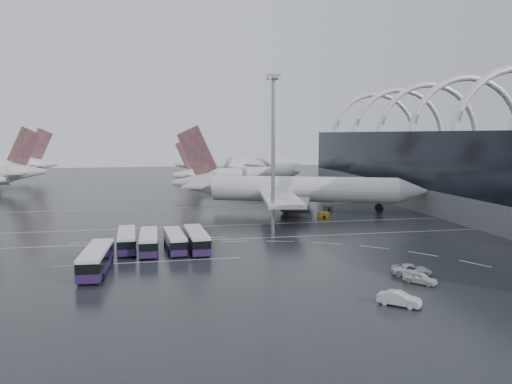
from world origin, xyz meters
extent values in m
plane|color=black|center=(0.00, 0.00, 0.00)|extent=(420.00, 420.00, 0.00)
cube|color=#58595D|center=(62.00, 20.00, 3.00)|extent=(42.00, 160.00, 6.00)
cube|color=black|center=(62.00, 20.00, 13.00)|extent=(42.00, 160.00, 14.00)
torus|color=white|center=(58.00, 28.00, 18.00)|extent=(33.80, 1.80, 33.80)
torus|color=white|center=(58.00, 47.00, 18.00)|extent=(33.80, 1.80, 33.80)
torus|color=white|center=(58.00, 66.00, 18.00)|extent=(33.80, 1.80, 33.80)
torus|color=white|center=(58.00, 85.00, 18.00)|extent=(33.80, 1.80, 33.80)
cube|color=beige|center=(0.00, -2.00, 0.01)|extent=(120.00, 0.25, 0.01)
cube|color=beige|center=(0.00, 12.00, 0.01)|extent=(120.00, 0.25, 0.01)
cube|color=beige|center=(0.00, 40.00, 0.01)|extent=(120.00, 0.25, 0.01)
cube|color=beige|center=(-24.00, -16.00, 0.01)|extent=(28.00, 0.25, 0.01)
cube|color=beige|center=(-24.00, 0.00, 0.01)|extent=(28.00, 0.25, 0.01)
cylinder|color=silver|center=(13.29, 27.49, 5.59)|extent=(45.23, 21.53, 6.36)
cone|color=silver|center=(37.92, 18.60, 5.59)|extent=(8.35, 8.22, 6.36)
cone|color=silver|center=(-13.40, 37.12, 6.69)|extent=(12.47, 9.70, 6.36)
cube|color=#461763|center=(-12.37, 36.75, 14.80)|extent=(10.16, 4.20, 13.48)
cube|color=silver|center=(-11.34, 36.38, 6.69)|extent=(11.34, 20.24, 0.55)
cube|color=silver|center=(4.51, 16.09, 4.93)|extent=(11.34, 28.21, 0.88)
cube|color=silver|center=(13.82, 41.87, 4.93)|extent=(20.98, 27.34, 0.88)
cylinder|color=slate|center=(8.91, 18.58, 2.96)|extent=(6.94, 5.55, 3.73)
cylinder|color=slate|center=(15.61, 37.15, 2.96)|extent=(6.94, 5.55, 3.73)
cube|color=black|center=(9.17, 28.98, 1.21)|extent=(14.76, 11.07, 2.41)
cylinder|color=silver|center=(8.59, 85.30, 4.70)|extent=(36.74, 17.59, 5.34)
cone|color=silver|center=(28.66, 92.52, 4.70)|extent=(7.01, 6.90, 5.34)
cone|color=silver|center=(-13.21, 77.46, 5.62)|extent=(10.47, 8.14, 5.34)
cube|color=#461763|center=(-12.34, 77.77, 12.43)|extent=(8.53, 3.52, 11.32)
cube|color=silver|center=(-11.47, 78.08, 5.62)|extent=(9.51, 17.00, 0.46)
cube|color=silver|center=(9.02, 73.22, 4.14)|extent=(17.60, 22.96, 0.74)
cube|color=silver|center=(1.23, 94.89, 4.14)|extent=(9.51, 23.68, 0.74)
cylinder|color=slate|center=(10.53, 77.19, 2.49)|extent=(5.83, 4.66, 3.13)
cylinder|color=slate|center=(4.92, 92.79, 2.49)|extent=(5.83, 4.66, 3.13)
cube|color=black|center=(5.13, 84.06, 1.01)|extent=(12.39, 9.29, 2.03)
cylinder|color=silver|center=(16.03, 127.56, 5.62)|extent=(43.07, 17.13, 6.39)
cone|color=silver|center=(39.95, 133.88, 5.62)|extent=(8.03, 7.87, 6.39)
cone|color=silver|center=(-10.01, 120.68, 6.72)|extent=(12.29, 9.00, 6.39)
cube|color=#461763|center=(-8.95, 120.96, 14.88)|extent=(10.43, 3.35, 13.55)
cube|color=silver|center=(-7.88, 121.24, 6.72)|extent=(9.87, 20.45, 0.55)
cube|color=silver|center=(15.29, 113.11, 4.96)|extent=(19.31, 28.07, 0.88)
cube|color=silver|center=(8.25, 139.75, 4.96)|extent=(9.06, 27.90, 0.88)
cylinder|color=slate|center=(17.50, 117.69, 2.98)|extent=(6.82, 5.17, 3.75)
cylinder|color=slate|center=(12.43, 136.87, 2.98)|extent=(6.82, 5.17, 3.75)
cube|color=black|center=(11.77, 126.43, 1.21)|extent=(14.59, 10.20, 2.42)
cone|color=silver|center=(-64.91, 86.39, 6.79)|extent=(11.16, 6.51, 6.46)
cube|color=#461763|center=(-66.03, 86.39, 15.04)|extent=(10.73, 0.71, 13.69)
cube|color=silver|center=(-67.14, 86.38, 6.79)|extent=(5.10, 20.07, 0.56)
cone|color=silver|center=(-68.94, 127.89, 6.81)|extent=(12.58, 9.49, 6.48)
cube|color=#461763|center=(-70.01, 127.56, 15.07)|extent=(10.47, 3.82, 13.73)
cube|color=silver|center=(-71.07, 127.23, 6.81)|extent=(10.74, 20.68, 0.56)
cube|color=#271645|center=(-27.74, -6.99, 0.87)|extent=(3.38, 12.69, 1.06)
cube|color=black|center=(-27.74, -6.99, 2.03)|extent=(3.42, 12.44, 1.26)
cube|color=silver|center=(-27.74, -6.99, 2.88)|extent=(3.38, 12.69, 0.44)
cylinder|color=black|center=(-26.21, -10.95, 0.48)|extent=(0.38, 0.98, 0.97)
cylinder|color=black|center=(-28.90, -11.07, 0.48)|extent=(0.38, 0.98, 0.97)
cylinder|color=black|center=(-26.58, -2.91, 0.48)|extent=(0.38, 0.98, 0.97)
cylinder|color=black|center=(-29.27, -3.03, 0.48)|extent=(0.38, 0.98, 0.97)
cube|color=#271645|center=(-24.11, -8.95, 0.87)|extent=(2.83, 12.50, 1.06)
cube|color=black|center=(-24.11, -8.95, 2.02)|extent=(2.88, 12.25, 1.25)
cube|color=silver|center=(-24.11, -8.95, 2.86)|extent=(2.83, 12.50, 0.43)
cylinder|color=black|center=(-22.76, -12.94, 0.48)|extent=(0.34, 0.96, 0.96)
cylinder|color=black|center=(-25.43, -12.95, 0.48)|extent=(0.34, 0.96, 0.96)
cylinder|color=black|center=(-22.78, -4.95, 0.48)|extent=(0.34, 0.96, 0.96)
cylinder|color=black|center=(-25.46, -4.95, 0.48)|extent=(0.34, 0.96, 0.96)
cube|color=#271645|center=(-19.84, -8.84, 0.84)|extent=(3.62, 12.25, 1.02)
cube|color=black|center=(-19.84, -8.84, 1.95)|extent=(3.65, 12.01, 1.21)
cube|color=silver|center=(-19.84, -8.84, 2.76)|extent=(3.62, 12.25, 0.42)
cylinder|color=black|center=(-18.26, -12.60, 0.46)|extent=(0.40, 0.95, 0.93)
cylinder|color=black|center=(-20.84, -12.80, 0.46)|extent=(0.40, 0.95, 0.93)
cylinder|color=black|center=(-18.85, -4.89, 0.46)|extent=(0.40, 0.95, 0.93)
cylinder|color=black|center=(-21.43, -5.09, 0.46)|extent=(0.40, 0.95, 0.93)
cube|color=#271645|center=(-16.26, -9.07, 0.90)|extent=(3.63, 13.17, 1.10)
cube|color=black|center=(-16.26, -9.07, 2.10)|extent=(3.67, 12.91, 1.30)
cube|color=silver|center=(-16.26, -9.07, 2.98)|extent=(3.63, 13.17, 0.45)
cylinder|color=black|center=(-14.63, -13.16, 0.50)|extent=(0.41, 1.02, 1.00)
cylinder|color=black|center=(-17.42, -13.31, 0.50)|extent=(0.41, 1.02, 1.00)
cylinder|color=black|center=(-15.10, -4.83, 0.50)|extent=(0.41, 1.02, 1.00)
cylinder|color=black|center=(-17.88, -4.99, 0.50)|extent=(0.41, 1.02, 1.00)
cube|color=#271645|center=(-31.13, -20.27, 0.95)|extent=(3.72, 13.87, 1.16)
cube|color=black|center=(-31.13, -20.27, 2.22)|extent=(3.77, 13.59, 1.37)
cube|color=silver|center=(-31.13, -20.27, 3.14)|extent=(3.72, 13.87, 0.48)
cylinder|color=black|center=(-29.88, -24.73, 0.53)|extent=(0.42, 1.07, 1.06)
cylinder|color=black|center=(-32.81, -24.59, 0.53)|extent=(0.42, 1.07, 1.06)
cylinder|color=black|center=(-29.45, -15.95, 0.53)|extent=(0.42, 1.07, 1.06)
cylinder|color=black|center=(-32.39, -15.81, 0.53)|extent=(0.42, 1.07, 1.06)
imported|color=silver|center=(11.56, -30.24, 0.75)|extent=(5.91, 4.12, 1.50)
imported|color=silver|center=(10.74, -34.01, 0.74)|extent=(4.06, 4.50, 1.48)
imported|color=silver|center=(4.12, -41.21, 0.79)|extent=(4.76, 4.40, 1.59)
cylinder|color=gray|center=(0.33, 5.66, 15.09)|extent=(0.75, 0.75, 30.19)
cube|color=gray|center=(0.33, 5.66, 30.51)|extent=(2.37, 2.37, 0.86)
cube|color=white|center=(0.33, 5.66, 30.19)|extent=(2.16, 2.16, 0.43)
cube|color=#A97516|center=(15.07, 17.48, 0.66)|extent=(2.43, 1.43, 1.32)
cube|color=slate|center=(20.03, 28.24, 0.58)|extent=(2.12, 1.26, 1.16)
cube|color=#A97516|center=(11.29, 30.94, 0.66)|extent=(2.41, 1.42, 1.31)
camera|label=1|loc=(-22.34, -91.61, 19.31)|focal=35.00mm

